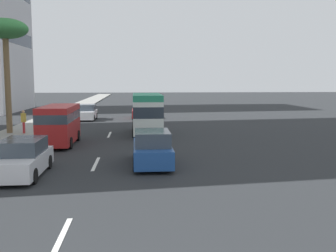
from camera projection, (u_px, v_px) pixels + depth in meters
ground_plane at (114, 126)px, 35.90m from camera, size 198.00×198.00×0.00m
sidewalk_right at (37, 126)px, 35.33m from camera, size 162.00×3.64×0.15m
lane_stripe_near at (60, 240)px, 10.23m from camera, size 3.20×0.16×0.01m
lane_stripe_mid at (96, 164)px, 19.59m from camera, size 3.20×0.16×0.01m
lane_stripe_far at (109, 135)px, 30.07m from camera, size 3.20×0.16×0.01m
car_lead at (22, 159)px, 17.10m from camera, size 4.46×1.88×1.59m
van_second at (59, 123)px, 25.25m from camera, size 5.37×2.05×2.52m
minibus_third at (147, 112)px, 30.37m from camera, size 6.39×2.28×3.08m
car_fourth at (152, 149)px, 19.29m from camera, size 4.60×1.88×1.70m
car_fifth at (141, 111)px, 43.21m from camera, size 4.66×1.93×1.57m
car_sixth at (87, 113)px, 41.19m from camera, size 4.20×1.84×1.62m
pedestrian_near_lamp at (24, 120)px, 29.76m from camera, size 0.31×0.37×1.74m
palm_tree at (5, 33)px, 29.21m from camera, size 3.33×3.33×8.54m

